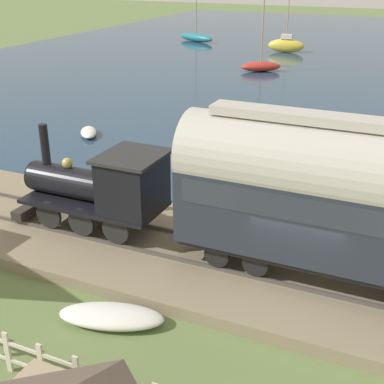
{
  "coord_description": "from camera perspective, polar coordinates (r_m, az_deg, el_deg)",
  "views": [
    {
      "loc": [
        -12.99,
        -2.59,
        8.78
      ],
      "look_at": [
        2.46,
        4.38,
        1.37
      ],
      "focal_mm": 50.0,
      "sensor_mm": 36.0,
      "label": 1
    }
  ],
  "objects": [
    {
      "name": "passenger_coach",
      "position": [
        14.62,
        16.07,
        -0.34
      ],
      "size": [
        2.38,
        9.42,
        4.67
      ],
      "color": "black",
      "rests_on": "rail_embankment"
    },
    {
      "name": "rowboat_far_out",
      "position": [
        24.78,
        -8.52,
        3.12
      ],
      "size": [
        2.97,
        2.36,
        0.4
      ],
      "rotation": [
        0.0,
        0.0,
        -1.02
      ],
      "color": "#B7B2A3",
      "rests_on": "harbor_water"
    },
    {
      "name": "beached_dinghy",
      "position": [
        14.46,
        -8.6,
        -12.97
      ],
      "size": [
        1.88,
        3.0,
        0.44
      ],
      "color": "silver",
      "rests_on": "ground"
    },
    {
      "name": "rail_embankment",
      "position": [
        16.1,
        11.38,
        -9.14
      ],
      "size": [
        5.84,
        56.0,
        0.5
      ],
      "color": "#84755B",
      "rests_on": "ground"
    },
    {
      "name": "rowboat_off_pier",
      "position": [
        29.51,
        -10.98,
        6.28
      ],
      "size": [
        2.13,
        1.84,
        0.38
      ],
      "rotation": [
        0.0,
        0.0,
        -0.96
      ],
      "color": "silver",
      "rests_on": "harbor_water"
    },
    {
      "name": "sailboat_teal",
      "position": [
        63.99,
        0.45,
        16.19
      ],
      "size": [
        3.01,
        5.23,
        7.04
      ],
      "rotation": [
        0.0,
        0.0,
        -0.39
      ],
      "color": "#1E707A",
      "rests_on": "harbor_water"
    },
    {
      "name": "sailboat_yellow",
      "position": [
        57.09,
        10.01,
        15.2
      ],
      "size": [
        1.46,
        3.76,
        6.29
      ],
      "rotation": [
        0.0,
        0.0,
        0.1
      ],
      "color": "gold",
      "rests_on": "harbor_water"
    },
    {
      "name": "sailboat_red",
      "position": [
        46.78,
        7.36,
        13.24
      ],
      "size": [
        2.86,
        3.6,
        8.5
      ],
      "rotation": [
        0.0,
        0.0,
        0.53
      ],
      "color": "#B72D23",
      "rests_on": "harbor_water"
    },
    {
      "name": "rowboat_near_shore",
      "position": [
        25.87,
        7.98,
        4.14
      ],
      "size": [
        2.58,
        2.75,
        0.48
      ],
      "rotation": [
        0.0,
        0.0,
        -0.72
      ],
      "color": "silver",
      "rests_on": "harbor_water"
    },
    {
      "name": "steam_locomotive",
      "position": [
        17.54,
        -9.28,
        0.67
      ],
      "size": [
        2.17,
        5.32,
        3.32
      ],
      "color": "black",
      "rests_on": "rail_embankment"
    },
    {
      "name": "ground_plane",
      "position": [
        15.88,
        10.99,
        -10.42
      ],
      "size": [
        200.0,
        200.0,
        0.0
      ],
      "primitive_type": "plane",
      "color": "#607542"
    }
  ]
}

